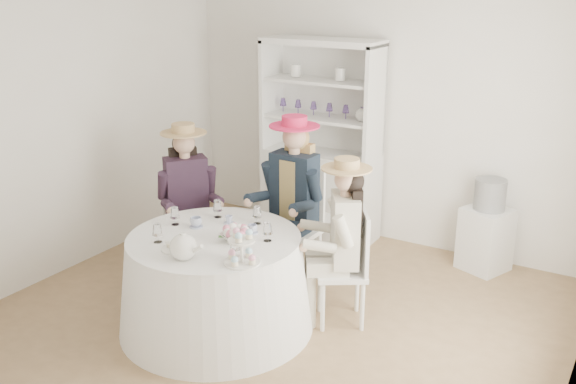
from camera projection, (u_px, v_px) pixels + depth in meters
The scene contains 21 objects.
ground at pixel (282, 312), 5.45m from camera, with size 4.50×4.50×0.00m, color olive.
wall_back at pixel (383, 115), 6.64m from camera, with size 4.50×4.50×0.00m, color white.
wall_front at pixel (84, 246), 3.40m from camera, with size 4.50×4.50×0.00m, color white.
wall_left at pixel (81, 126), 6.12m from camera, with size 4.50×4.50×0.00m, color white.
tea_table at pixel (216, 282), 5.12m from camera, with size 1.56×1.56×0.78m.
hutch at pixel (321, 168), 6.90m from camera, with size 1.38×0.81×2.12m.
side_table at pixel (485, 239), 6.17m from camera, with size 0.40×0.40×0.62m, color silver.
hatbox at pixel (490, 194), 6.03m from camera, with size 0.29×0.29×0.29m, color black.
guest_left at pixel (187, 193), 5.88m from camera, with size 0.63×0.61×1.47m.
guest_mid at pixel (293, 191), 5.72m from camera, with size 0.57×0.59×1.57m.
guest_right at pixel (342, 233), 5.07m from camera, with size 0.60×0.56×1.39m.
spare_chair at pixel (314, 216), 6.30m from camera, with size 0.44×0.44×0.89m.
teacup_a at pixel (196, 223), 5.17m from camera, with size 0.10×0.10×0.08m, color white.
teacup_b at pixel (229, 220), 5.25m from camera, with size 0.06×0.06×0.06m, color white.
teacup_c at pixel (252, 230), 5.05m from camera, with size 0.08×0.08×0.06m, color white.
flower_bowl at pixel (235, 238), 4.90m from camera, with size 0.21×0.21×0.05m, color white.
flower_arrangement at pixel (236, 231), 4.87m from camera, with size 0.18×0.18×0.07m.
table_teapot at pixel (184, 247), 4.58m from camera, with size 0.28×0.20×0.21m.
sandwich_plate at pixel (177, 248), 4.76m from camera, with size 0.24×0.24×0.05m.
cupcake_stand at pixel (242, 251), 4.51m from camera, with size 0.26×0.26×0.25m.
stemware_set at pixel (214, 228), 4.97m from camera, with size 0.91×0.91×0.15m.
Camera 1 is at (2.54, -4.12, 2.71)m, focal length 40.00 mm.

